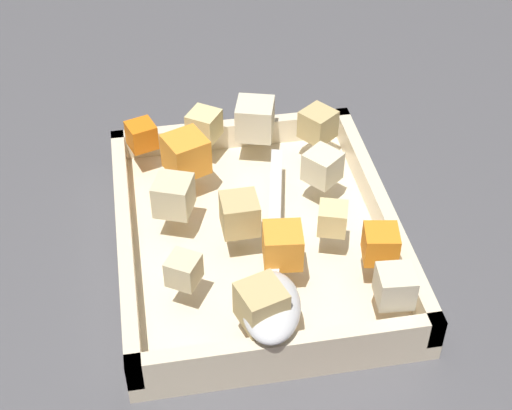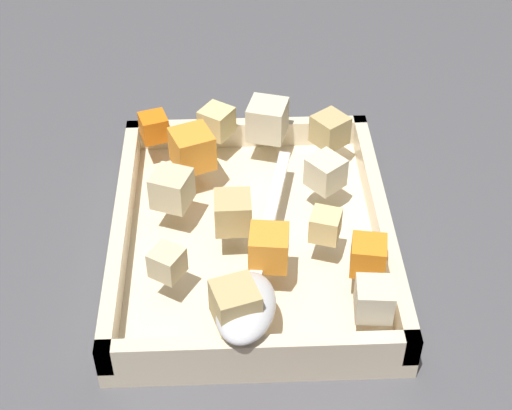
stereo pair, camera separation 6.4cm
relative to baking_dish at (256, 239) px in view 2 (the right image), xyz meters
The scene contains 17 objects.
ground_plane 0.02m from the baking_dish, 48.45° to the right, with size 4.00×4.00×0.00m, color #4C4C51.
baking_dish is the anchor object (origin of this frame).
carrot_chunk_back_center 0.15m from the baking_dish, 142.05° to the right, with size 0.02×0.02×0.02m, color orange.
carrot_chunk_mid_left 0.07m from the baking_dish, 11.26° to the left, with size 0.03×0.03×0.03m, color orange.
carrot_chunk_corner_nw 0.12m from the baking_dish, 52.81° to the left, with size 0.03×0.03×0.03m, color orange.
carrot_chunk_mid_right 0.10m from the baking_dish, 144.33° to the right, with size 0.03×0.03×0.03m, color orange.
potato_chunk_under_handle 0.08m from the baking_dish, 63.59° to the left, with size 0.02×0.02×0.02m, color #E0CC89.
potato_chunk_corner_ne 0.10m from the baking_dish, 45.58° to the right, with size 0.02×0.02×0.02m, color beige.
potato_chunk_near_right 0.05m from the baking_dish, 43.33° to the right, with size 0.03×0.03×0.03m, color tan.
potato_chunk_corner_se 0.13m from the baking_dish, 166.14° to the right, with size 0.03×0.03×0.03m, color #E0CC89.
potato_chunk_heap_side 0.12m from the baking_dish, ahead, with size 0.03×0.03×0.03m, color tan.
potato_chunk_center 0.13m from the baking_dish, 142.42° to the left, with size 0.03×0.03×0.03m, color tan.
potato_chunk_far_right 0.09m from the baking_dish, 119.15° to the left, with size 0.03×0.03×0.03m, color beige.
potato_chunk_far_left 0.08m from the baking_dish, 105.13° to the right, with size 0.03×0.03×0.03m, color beige.
parsnip_chunk_near_left 0.15m from the baking_dish, 37.35° to the left, with size 0.03×0.03×0.03m, color beige.
parsnip_chunk_front_center 0.12m from the baking_dish, behind, with size 0.03×0.03×0.03m, color beige.
serving_spoon 0.11m from the baking_dish, ahead, with size 0.23×0.07×0.02m.
Camera 2 is at (0.47, -0.00, 0.47)m, focal length 54.40 mm.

